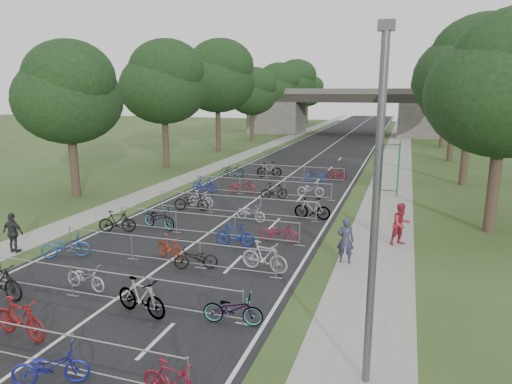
% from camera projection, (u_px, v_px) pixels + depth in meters
% --- Properties ---
extents(ground, '(200.00, 200.00, 0.00)m').
position_uv_depth(ground, '(26.00, 364.00, 11.63)').
color(ground, '#31471E').
rests_on(ground, ground).
extents(road, '(11.00, 140.00, 0.01)m').
position_uv_depth(road, '(333.00, 145.00, 57.98)').
color(road, black).
rests_on(road, ground).
extents(sidewalk_right, '(3.00, 140.00, 0.01)m').
position_uv_depth(sidewalk_right, '(398.00, 147.00, 55.54)').
color(sidewalk_right, gray).
rests_on(sidewalk_right, ground).
extents(sidewalk_left, '(2.00, 140.00, 0.01)m').
position_uv_depth(sidewalk_left, '(276.00, 143.00, 60.26)').
color(sidewalk_left, gray).
rests_on(sidewalk_left, ground).
extents(lane_markings, '(0.12, 140.00, 0.00)m').
position_uv_depth(lane_markings, '(333.00, 145.00, 57.98)').
color(lane_markings, silver).
rests_on(lane_markings, ground).
extents(overpass_bridge, '(31.00, 8.00, 7.05)m').
position_uv_depth(overpass_bridge, '(348.00, 112.00, 71.11)').
color(overpass_bridge, '#494641').
rests_on(overpass_bridge, ground).
extents(lamppost, '(0.61, 0.65, 8.21)m').
position_uv_depth(lamppost, '(377.00, 208.00, 10.01)').
color(lamppost, '#4C4C51').
rests_on(lamppost, ground).
extents(tree_left_0, '(6.72, 6.72, 10.25)m').
position_uv_depth(tree_left_0, '(69.00, 95.00, 28.45)').
color(tree_left_0, '#33261C').
rests_on(tree_left_0, ground).
extents(tree_right_0, '(7.17, 7.17, 10.93)m').
position_uv_depth(tree_right_0, '(508.00, 88.00, 20.88)').
color(tree_right_0, '#33261C').
rests_on(tree_right_0, ground).
extents(tree_left_1, '(7.56, 7.56, 11.53)m').
position_uv_depth(tree_left_1, '(164.00, 84.00, 39.40)').
color(tree_left_1, '#33261C').
rests_on(tree_left_1, ground).
extents(tree_right_1, '(8.18, 8.18, 12.47)m').
position_uv_depth(tree_right_1, '(475.00, 74.00, 31.79)').
color(tree_right_1, '#33261C').
rests_on(tree_right_1, ground).
extents(tree_left_2, '(8.40, 8.40, 12.81)m').
position_uv_depth(tree_left_2, '(218.00, 78.00, 50.34)').
color(tree_left_2, '#33261C').
rests_on(tree_left_2, ground).
extents(tree_right_2, '(6.16, 6.16, 9.39)m').
position_uv_depth(tree_right_2, '(456.00, 99.00, 43.34)').
color(tree_right_2, '#33261C').
rests_on(tree_right_2, ground).
extents(tree_left_3, '(6.72, 6.72, 10.25)m').
position_uv_depth(tree_left_3, '(253.00, 93.00, 61.82)').
color(tree_left_3, '#33261C').
rests_on(tree_left_3, ground).
extents(tree_right_3, '(7.17, 7.17, 10.93)m').
position_uv_depth(tree_right_3, '(447.00, 89.00, 54.25)').
color(tree_right_3, '#33261C').
rests_on(tree_right_3, ground).
extents(tree_left_4, '(7.56, 7.56, 11.53)m').
position_uv_depth(tree_left_4, '(277.00, 87.00, 72.76)').
color(tree_left_4, '#33261C').
rests_on(tree_left_4, ground).
extents(tree_right_4, '(8.18, 8.18, 12.47)m').
position_uv_depth(tree_right_4, '(441.00, 82.00, 65.16)').
color(tree_right_4, '#33261C').
rests_on(tree_right_4, ground).
extents(tree_left_5, '(8.40, 8.40, 12.81)m').
position_uv_depth(tree_left_5, '(294.00, 83.00, 83.71)').
color(tree_left_5, '#33261C').
rests_on(tree_left_5, ground).
extents(tree_right_5, '(6.16, 6.16, 9.39)m').
position_uv_depth(tree_right_5, '(436.00, 95.00, 76.71)').
color(tree_right_5, '#33261C').
rests_on(tree_right_5, ground).
extents(tree_left_6, '(6.72, 6.72, 10.25)m').
position_uv_depth(tree_left_6, '(308.00, 92.00, 95.19)').
color(tree_left_6, '#33261C').
rests_on(tree_left_6, ground).
extents(tree_right_6, '(7.17, 7.17, 10.93)m').
position_uv_depth(tree_right_6, '(433.00, 89.00, 87.62)').
color(tree_right_6, '#33261C').
rests_on(tree_right_6, ground).
extents(barrier_row_0, '(9.70, 0.08, 1.10)m').
position_uv_depth(barrier_row_0, '(24.00, 344.00, 11.51)').
color(barrier_row_0, '#95979C').
rests_on(barrier_row_0, ground).
extents(barrier_row_1, '(9.70, 0.08, 1.10)m').
position_uv_depth(barrier_row_1, '(110.00, 287.00, 14.85)').
color(barrier_row_1, '#95979C').
rests_on(barrier_row_1, ground).
extents(barrier_row_2, '(9.70, 0.08, 1.10)m').
position_uv_depth(barrier_row_2, '(165.00, 251.00, 18.19)').
color(barrier_row_2, '#95979C').
rests_on(barrier_row_2, ground).
extents(barrier_row_3, '(9.70, 0.08, 1.10)m').
position_uv_depth(barrier_row_3, '(205.00, 225.00, 21.71)').
color(barrier_row_3, '#95979C').
rests_on(barrier_row_3, ground).
extents(barrier_row_4, '(9.70, 0.08, 1.10)m').
position_uv_depth(barrier_row_4, '(235.00, 205.00, 25.42)').
color(barrier_row_4, '#95979C').
rests_on(barrier_row_4, ground).
extents(barrier_row_5, '(9.70, 0.08, 1.10)m').
position_uv_depth(barrier_row_5, '(262.00, 187.00, 30.05)').
color(barrier_row_5, '#95979C').
rests_on(barrier_row_5, ground).
extents(barrier_row_6, '(9.70, 0.08, 1.10)m').
position_uv_depth(barrier_row_6, '(285.00, 172.00, 35.61)').
color(barrier_row_6, '#95979C').
rests_on(barrier_row_6, ground).
extents(bike_1, '(2.03, 0.83, 1.18)m').
position_uv_depth(bike_1, '(20.00, 319.00, 12.71)').
color(bike_1, maroon).
rests_on(bike_1, ground).
extents(bike_2, '(1.87, 1.35, 0.93)m').
position_uv_depth(bike_2, '(51.00, 367.00, 10.71)').
color(bike_2, navy).
rests_on(bike_2, ground).
extents(bike_3, '(1.72, 0.71, 1.00)m').
position_uv_depth(bike_3, '(173.00, 383.00, 10.07)').
color(bike_3, maroon).
rests_on(bike_3, ground).
extents(bike_5, '(1.78, 0.83, 0.90)m').
position_uv_depth(bike_5, '(86.00, 278.00, 15.84)').
color(bike_5, '#A9AAB0').
rests_on(bike_5, ground).
extents(bike_6, '(2.05, 1.01, 1.19)m').
position_uv_depth(bike_6, '(141.00, 297.00, 14.03)').
color(bike_6, '#95979C').
rests_on(bike_6, ground).
extents(bike_7, '(1.89, 0.84, 0.96)m').
position_uv_depth(bike_7, '(233.00, 309.00, 13.49)').
color(bike_7, '#95979C').
rests_on(bike_7, ground).
extents(bike_8, '(1.99, 1.55, 1.01)m').
position_uv_depth(bike_8, '(66.00, 246.00, 18.91)').
color(bike_8, navy).
rests_on(bike_8, ground).
extents(bike_9, '(1.79, 1.22, 1.05)m').
position_uv_depth(bike_9, '(170.00, 248.00, 18.62)').
color(bike_9, maroon).
rests_on(bike_9, ground).
extents(bike_10, '(1.79, 1.18, 0.89)m').
position_uv_depth(bike_10, '(196.00, 258.00, 17.67)').
color(bike_10, black).
rests_on(bike_10, ground).
extents(bike_11, '(2.04, 0.94, 1.18)m').
position_uv_depth(bike_11, '(264.00, 257.00, 17.40)').
color(bike_11, '#ACACB4').
rests_on(bike_11, ground).
extents(bike_12, '(1.88, 1.08, 1.09)m').
position_uv_depth(bike_12, '(117.00, 222.00, 22.24)').
color(bike_12, black).
rests_on(bike_12, ground).
extents(bike_13, '(2.18, 1.22, 1.08)m').
position_uv_depth(bike_13, '(159.00, 218.00, 22.85)').
color(bike_13, '#95979C').
rests_on(bike_13, ground).
extents(bike_14, '(1.84, 0.59, 1.10)m').
position_uv_depth(bike_14, '(235.00, 235.00, 20.21)').
color(bike_14, navy).
rests_on(bike_14, ground).
extents(bike_15, '(1.80, 0.67, 0.94)m').
position_uv_depth(bike_15, '(279.00, 232.00, 20.84)').
color(bike_15, maroon).
rests_on(bike_15, ground).
extents(bike_16, '(2.13, 1.08, 1.07)m').
position_uv_depth(bike_16, '(191.00, 202.00, 26.30)').
color(bike_16, black).
rests_on(bike_16, ground).
extents(bike_17, '(1.71, 0.63, 1.00)m').
position_uv_depth(bike_17, '(201.00, 199.00, 27.02)').
color(bike_17, silver).
rests_on(bike_17, ground).
extents(bike_18, '(1.92, 1.12, 0.95)m').
position_uv_depth(bike_18, '(251.00, 213.00, 24.15)').
color(bike_18, '#A5A5AD').
rests_on(bike_18, ground).
extents(bike_19, '(1.99, 0.61, 1.18)m').
position_uv_depth(bike_19, '(312.00, 209.00, 24.49)').
color(bike_19, '#95979C').
rests_on(bike_19, ground).
extents(bike_20, '(1.82, 0.60, 1.08)m').
position_uv_depth(bike_20, '(205.00, 185.00, 30.91)').
color(bike_20, navy).
rests_on(bike_20, ground).
extents(bike_21, '(1.96, 0.95, 0.99)m').
position_uv_depth(bike_21, '(242.00, 186.00, 30.66)').
color(bike_21, maroon).
rests_on(bike_21, ground).
extents(bike_22, '(1.78, 1.23, 1.05)m').
position_uv_depth(bike_22, '(274.00, 191.00, 29.07)').
color(bike_22, black).
rests_on(bike_22, ground).
extents(bike_23, '(1.82, 0.79, 0.93)m').
position_uv_depth(bike_23, '(311.00, 189.00, 29.88)').
color(bike_23, '#ADABB3').
rests_on(bike_23, ground).
extents(bike_24, '(2.11, 0.95, 1.07)m').
position_uv_depth(bike_24, '(232.00, 170.00, 36.64)').
color(bike_24, '#95979C').
rests_on(bike_24, ground).
extents(bike_25, '(2.05, 0.92, 1.19)m').
position_uv_depth(bike_25, '(269.00, 170.00, 36.45)').
color(bike_25, '#95979C').
rests_on(bike_25, ground).
extents(bike_26, '(1.88, 1.30, 0.94)m').
position_uv_depth(bike_26, '(316.00, 176.00, 34.60)').
color(bike_26, navy).
rests_on(bike_26, ground).
extents(bike_27, '(1.70, 0.83, 0.98)m').
position_uv_depth(bike_27, '(337.00, 173.00, 35.39)').
color(bike_27, maroon).
rests_on(bike_27, ground).
extents(pedestrian_a, '(0.73, 0.52, 1.87)m').
position_uv_depth(pedestrian_a, '(345.00, 240.00, 18.26)').
color(pedestrian_a, '#2B2C41').
rests_on(pedestrian_a, ground).
extents(pedestrian_b, '(1.18, 1.15, 1.91)m').
position_uv_depth(pedestrian_b, '(401.00, 224.00, 20.37)').
color(pedestrian_b, '#A02232').
rests_on(pedestrian_b, ground).
extents(pedestrian_c, '(1.03, 0.44, 1.75)m').
position_uv_depth(pedestrian_c, '(13.00, 233.00, 19.40)').
color(pedestrian_c, '#262528').
rests_on(pedestrian_c, ground).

